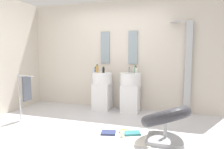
{
  "coord_description": "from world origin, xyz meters",
  "views": [
    {
      "loc": [
        1.33,
        -3.24,
        1.39
      ],
      "look_at": [
        0.15,
        0.55,
        0.95
      ],
      "focal_mm": 33.06,
      "sensor_mm": 36.0,
      "label": 1
    }
  ],
  "objects_px": {
    "pedestal_sink_right": "(130,91)",
    "soap_bottle_white": "(136,70)",
    "coffee_mug": "(122,134)",
    "soap_bottle_green": "(135,70)",
    "towel_rack": "(26,89)",
    "soap_bottle_amber": "(97,69)",
    "soap_bottle_grey": "(129,70)",
    "magazine_ochre": "(127,132)",
    "magazine_teal": "(132,133)",
    "soap_bottle_blue": "(96,70)",
    "shower_column": "(187,66)",
    "soap_bottle_black": "(103,70)",
    "magazine_navy": "(108,133)",
    "pedestal_sink_left": "(102,89)",
    "lounge_chair": "(166,120)"
  },
  "relations": [
    {
      "from": "pedestal_sink_right",
      "to": "soap_bottle_white",
      "type": "distance_m",
      "value": 0.51
    },
    {
      "from": "coffee_mug",
      "to": "soap_bottle_green",
      "type": "height_order",
      "value": "soap_bottle_green"
    },
    {
      "from": "towel_rack",
      "to": "soap_bottle_amber",
      "type": "relative_size",
      "value": 5.02
    },
    {
      "from": "coffee_mug",
      "to": "soap_bottle_amber",
      "type": "bearing_deg",
      "value": 125.13
    },
    {
      "from": "soap_bottle_grey",
      "to": "soap_bottle_amber",
      "type": "relative_size",
      "value": 0.65
    },
    {
      "from": "towel_rack",
      "to": "magazine_ochre",
      "type": "distance_m",
      "value": 2.22
    },
    {
      "from": "magazine_teal",
      "to": "soap_bottle_green",
      "type": "distance_m",
      "value": 1.71
    },
    {
      "from": "coffee_mug",
      "to": "pedestal_sink_right",
      "type": "bearing_deg",
      "value": 97.31
    },
    {
      "from": "magazine_teal",
      "to": "soap_bottle_blue",
      "type": "bearing_deg",
      "value": 108.39
    },
    {
      "from": "shower_column",
      "to": "soap_bottle_black",
      "type": "height_order",
      "value": "shower_column"
    },
    {
      "from": "magazine_navy",
      "to": "soap_bottle_white",
      "type": "relative_size",
      "value": 1.57
    },
    {
      "from": "soap_bottle_blue",
      "to": "soap_bottle_green",
      "type": "height_order",
      "value": "soap_bottle_green"
    },
    {
      "from": "magazine_ochre",
      "to": "soap_bottle_blue",
      "type": "height_order",
      "value": "soap_bottle_blue"
    },
    {
      "from": "coffee_mug",
      "to": "soap_bottle_white",
      "type": "xyz_separation_m",
      "value": [
        -0.05,
        1.42,
        0.92
      ]
    },
    {
      "from": "towel_rack",
      "to": "magazine_ochre",
      "type": "relative_size",
      "value": 3.76
    },
    {
      "from": "magazine_teal",
      "to": "coffee_mug",
      "type": "xyz_separation_m",
      "value": [
        -0.12,
        -0.16,
        0.03
      ]
    },
    {
      "from": "magazine_ochre",
      "to": "soap_bottle_grey",
      "type": "xyz_separation_m",
      "value": [
        -0.28,
        1.39,
        0.94
      ]
    },
    {
      "from": "towel_rack",
      "to": "soap_bottle_blue",
      "type": "height_order",
      "value": "soap_bottle_blue"
    },
    {
      "from": "magazine_ochre",
      "to": "soap_bottle_blue",
      "type": "relative_size",
      "value": 1.95
    },
    {
      "from": "pedestal_sink_right",
      "to": "soap_bottle_blue",
      "type": "height_order",
      "value": "soap_bottle_blue"
    },
    {
      "from": "pedestal_sink_left",
      "to": "lounge_chair",
      "type": "bearing_deg",
      "value": -42.03
    },
    {
      "from": "magazine_teal",
      "to": "soap_bottle_black",
      "type": "bearing_deg",
      "value": 104.32
    },
    {
      "from": "soap_bottle_green",
      "to": "coffee_mug",
      "type": "bearing_deg",
      "value": -86.44
    },
    {
      "from": "pedestal_sink_left",
      "to": "soap_bottle_amber",
      "type": "distance_m",
      "value": 0.52
    },
    {
      "from": "soap_bottle_grey",
      "to": "soap_bottle_white",
      "type": "bearing_deg",
      "value": -41.12
    },
    {
      "from": "pedestal_sink_left",
      "to": "soap_bottle_black",
      "type": "bearing_deg",
      "value": -55.1
    },
    {
      "from": "magazine_ochre",
      "to": "pedestal_sink_right",
      "type": "bearing_deg",
      "value": 106.6
    },
    {
      "from": "magazine_ochre",
      "to": "soap_bottle_grey",
      "type": "distance_m",
      "value": 1.7
    },
    {
      "from": "soap_bottle_blue",
      "to": "soap_bottle_green",
      "type": "distance_m",
      "value": 0.96
    },
    {
      "from": "towel_rack",
      "to": "magazine_ochre",
      "type": "xyz_separation_m",
      "value": [
        2.14,
        -0.09,
        -0.61
      ]
    },
    {
      "from": "soap_bottle_white",
      "to": "soap_bottle_amber",
      "type": "relative_size",
      "value": 0.82
    },
    {
      "from": "pedestal_sink_right",
      "to": "magazine_teal",
      "type": "xyz_separation_m",
      "value": [
        0.31,
        -1.3,
        -0.46
      ]
    },
    {
      "from": "shower_column",
      "to": "magazine_navy",
      "type": "distance_m",
      "value": 2.3
    },
    {
      "from": "magazine_ochre",
      "to": "soap_bottle_green",
      "type": "bearing_deg",
      "value": 102.16
    },
    {
      "from": "pedestal_sink_left",
      "to": "shower_column",
      "type": "relative_size",
      "value": 0.49
    },
    {
      "from": "soap_bottle_blue",
      "to": "soap_bottle_green",
      "type": "xyz_separation_m",
      "value": [
        0.95,
        0.1,
        0.02
      ]
    },
    {
      "from": "pedestal_sink_left",
      "to": "shower_column",
      "type": "xyz_separation_m",
      "value": [
        1.91,
        0.18,
        0.59
      ]
    },
    {
      "from": "pedestal_sink_left",
      "to": "towel_rack",
      "type": "bearing_deg",
      "value": -136.14
    },
    {
      "from": "soap_bottle_white",
      "to": "shower_column",
      "type": "bearing_deg",
      "value": 11.83
    },
    {
      "from": "pedestal_sink_right",
      "to": "soap_bottle_white",
      "type": "relative_size",
      "value": 6.48
    },
    {
      "from": "pedestal_sink_right",
      "to": "coffee_mug",
      "type": "bearing_deg",
      "value": -82.69
    },
    {
      "from": "pedestal_sink_left",
      "to": "magazine_navy",
      "type": "distance_m",
      "value": 1.6
    },
    {
      "from": "soap_bottle_white",
      "to": "soap_bottle_amber",
      "type": "height_order",
      "value": "soap_bottle_amber"
    },
    {
      "from": "towel_rack",
      "to": "coffee_mug",
      "type": "height_order",
      "value": "towel_rack"
    },
    {
      "from": "towel_rack",
      "to": "magazine_teal",
      "type": "bearing_deg",
      "value": -3.33
    },
    {
      "from": "shower_column",
      "to": "soap_bottle_white",
      "type": "relative_size",
      "value": 13.23
    },
    {
      "from": "coffee_mug",
      "to": "soap_bottle_black",
      "type": "height_order",
      "value": "soap_bottle_black"
    },
    {
      "from": "soap_bottle_blue",
      "to": "soap_bottle_grey",
      "type": "height_order",
      "value": "soap_bottle_blue"
    },
    {
      "from": "soap_bottle_blue",
      "to": "magazine_navy",
      "type": "bearing_deg",
      "value": -60.62
    },
    {
      "from": "magazine_ochre",
      "to": "soap_bottle_amber",
      "type": "distance_m",
      "value": 1.83
    }
  ]
}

